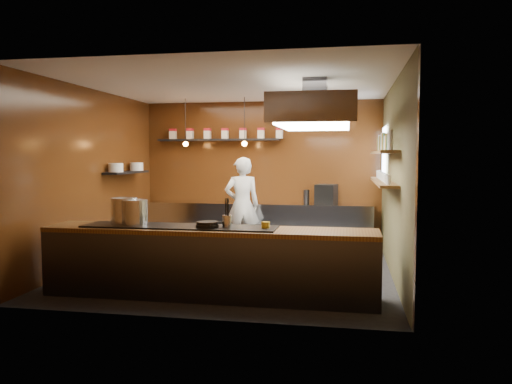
% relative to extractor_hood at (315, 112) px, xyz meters
% --- Properties ---
extents(floor, '(5.00, 5.00, 0.00)m').
position_rel_extractor_hood_xyz_m(floor, '(-1.30, 0.40, -2.51)').
color(floor, black).
rests_on(floor, ground).
extents(back_wall, '(5.00, 0.00, 5.00)m').
position_rel_extractor_hood_xyz_m(back_wall, '(-1.30, 2.90, -1.01)').
color(back_wall, '#3E1A0B').
rests_on(back_wall, ground).
extents(left_wall, '(0.00, 5.00, 5.00)m').
position_rel_extractor_hood_xyz_m(left_wall, '(-3.80, 0.40, -1.01)').
color(left_wall, '#3E1A0B').
rests_on(left_wall, ground).
extents(right_wall, '(0.00, 5.00, 5.00)m').
position_rel_extractor_hood_xyz_m(right_wall, '(1.20, 0.40, -1.01)').
color(right_wall, brown).
rests_on(right_wall, ground).
extents(ceiling, '(5.00, 5.00, 0.00)m').
position_rel_extractor_hood_xyz_m(ceiling, '(-1.30, 0.40, 0.49)').
color(ceiling, silver).
rests_on(ceiling, back_wall).
extents(window_pane, '(0.00, 1.00, 1.00)m').
position_rel_extractor_hood_xyz_m(window_pane, '(1.15, 2.10, -0.61)').
color(window_pane, white).
rests_on(window_pane, right_wall).
extents(prep_counter, '(4.60, 0.65, 0.90)m').
position_rel_extractor_hood_xyz_m(prep_counter, '(-1.30, 2.57, -2.06)').
color(prep_counter, silver).
rests_on(prep_counter, floor).
extents(pass_counter, '(4.40, 0.72, 0.94)m').
position_rel_extractor_hood_xyz_m(pass_counter, '(-1.30, -1.20, -2.04)').
color(pass_counter, '#38383D').
rests_on(pass_counter, floor).
extents(tin_shelf, '(2.60, 0.26, 0.04)m').
position_rel_extractor_hood_xyz_m(tin_shelf, '(-2.20, 2.76, -0.31)').
color(tin_shelf, black).
rests_on(tin_shelf, back_wall).
extents(plate_shelf, '(0.30, 1.40, 0.04)m').
position_rel_extractor_hood_xyz_m(plate_shelf, '(-3.64, 1.40, -0.96)').
color(plate_shelf, black).
rests_on(plate_shelf, left_wall).
extents(bottle_shelf_upper, '(0.26, 2.80, 0.04)m').
position_rel_extractor_hood_xyz_m(bottle_shelf_upper, '(1.04, 0.70, -0.59)').
color(bottle_shelf_upper, brown).
rests_on(bottle_shelf_upper, right_wall).
extents(bottle_shelf_lower, '(0.26, 2.80, 0.04)m').
position_rel_extractor_hood_xyz_m(bottle_shelf_lower, '(1.04, 0.70, -1.06)').
color(bottle_shelf_lower, brown).
rests_on(bottle_shelf_lower, right_wall).
extents(extractor_hood, '(1.20, 2.00, 0.72)m').
position_rel_extractor_hood_xyz_m(extractor_hood, '(0.00, 0.00, 0.00)').
color(extractor_hood, '#38383D').
rests_on(extractor_hood, ceiling).
extents(pendant_left, '(0.10, 0.10, 0.95)m').
position_rel_extractor_hood_xyz_m(pendant_left, '(-2.70, 2.10, -0.35)').
color(pendant_left, black).
rests_on(pendant_left, ceiling).
extents(pendant_right, '(0.10, 0.10, 0.95)m').
position_rel_extractor_hood_xyz_m(pendant_right, '(-1.50, 2.10, -0.35)').
color(pendant_right, black).
rests_on(pendant_right, ceiling).
extents(storage_tins, '(2.43, 0.13, 0.22)m').
position_rel_extractor_hood_xyz_m(storage_tins, '(-2.05, 2.76, -0.17)').
color(storage_tins, beige).
rests_on(storage_tins, tin_shelf).
extents(plate_stacks, '(0.26, 1.16, 0.16)m').
position_rel_extractor_hood_xyz_m(plate_stacks, '(-3.64, 1.40, -0.86)').
color(plate_stacks, white).
rests_on(plate_stacks, plate_shelf).
extents(bottles, '(0.06, 2.66, 0.24)m').
position_rel_extractor_hood_xyz_m(bottles, '(1.04, 0.70, -0.45)').
color(bottles, silver).
rests_on(bottles, bottle_shelf_upper).
extents(wine_glasses, '(0.07, 2.37, 0.13)m').
position_rel_extractor_hood_xyz_m(wine_glasses, '(1.04, 0.70, -0.97)').
color(wine_glasses, silver).
rests_on(wine_glasses, bottle_shelf_lower).
extents(stockpot_large, '(0.40, 0.40, 0.35)m').
position_rel_extractor_hood_xyz_m(stockpot_large, '(-2.52, -1.13, -1.39)').
color(stockpot_large, silver).
rests_on(stockpot_large, pass_counter).
extents(stockpot_small, '(0.45, 0.45, 0.33)m').
position_rel_extractor_hood_xyz_m(stockpot_small, '(-2.34, -1.18, -1.40)').
color(stockpot_small, silver).
rests_on(stockpot_small, pass_counter).
extents(utensil_crock, '(0.16, 0.16, 0.16)m').
position_rel_extractor_hood_xyz_m(utensil_crock, '(-1.04, -1.24, -1.49)').
color(utensil_crock, '#B8BBC0').
rests_on(utensil_crock, pass_counter).
extents(frying_pan, '(0.47, 0.30, 0.08)m').
position_rel_extractor_hood_xyz_m(frying_pan, '(-1.29, -1.28, -1.53)').
color(frying_pan, black).
rests_on(frying_pan, pass_counter).
extents(butter_jar, '(0.14, 0.14, 0.10)m').
position_rel_extractor_hood_xyz_m(butter_jar, '(-0.54, -1.21, -1.54)').
color(butter_jar, yellow).
rests_on(butter_jar, pass_counter).
extents(espresso_machine, '(0.47, 0.46, 0.39)m').
position_rel_extractor_hood_xyz_m(espresso_machine, '(0.07, 2.60, -1.41)').
color(espresso_machine, black).
rests_on(espresso_machine, prep_counter).
extents(chef, '(0.78, 0.65, 1.84)m').
position_rel_extractor_hood_xyz_m(chef, '(-1.50, 1.86, -1.59)').
color(chef, white).
rests_on(chef, floor).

